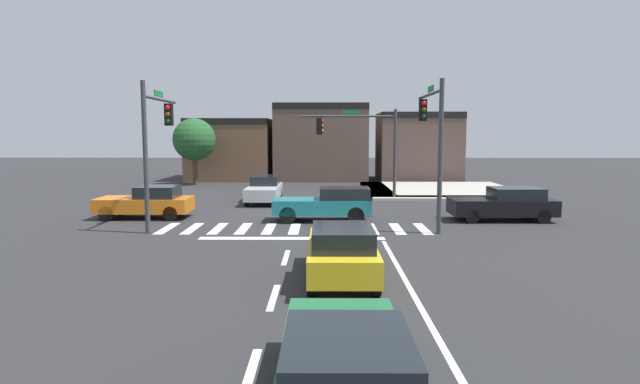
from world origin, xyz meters
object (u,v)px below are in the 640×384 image
Objects in this scene: traffic_signal_northeast at (359,136)px; car_black at (505,204)px; car_teal at (327,204)px; roadside_tree at (194,140)px; traffic_signal_southwest at (156,132)px; car_yellow at (342,251)px; car_orange at (147,202)px; car_green at (345,365)px; car_silver at (265,189)px; traffic_signal_southeast at (432,128)px.

car_black is (5.94, -7.45, -2.92)m from traffic_signal_northeast.
roadside_tree is at bearing -59.28° from car_teal.
traffic_signal_southwest is 11.17m from car_yellow.
car_orange reaches higher than car_green.
car_silver is at bearing 11.23° from traffic_signal_northeast.
car_black is 24.24m from roadside_tree.
car_orange reaches higher than car_silver.
car_teal is at bearing 1.89° from car_yellow.
traffic_signal_northeast is 1.33× the size of car_teal.
car_yellow is 13.25m from car_orange.
car_silver is at bearing 13.35° from car_yellow.
traffic_signal_southwest is at bearing 46.08° from traffic_signal_northeast.
traffic_signal_southwest is at bearing 25.81° from car_green.
car_orange is at bearing 34.38° from traffic_signal_northeast.
traffic_signal_southwest reaches higher than car_green.
traffic_signal_southwest is 1.16× the size of roadside_tree.
car_orange is 18.77m from car_green.
traffic_signal_northeast is 1.36× the size of car_orange.
car_yellow is (-7.50, -9.61, 0.03)m from car_black.
car_yellow is at bearing -1.58° from car_green.
traffic_signal_southeast reaches higher than car_yellow.
car_teal is at bearing 76.10° from traffic_signal_northeast.
car_black is at bearing 60.54° from car_silver.
car_black is 0.90× the size of roadside_tree.
car_yellow reaches higher than car_teal.
car_yellow is 1.02× the size of car_green.
traffic_signal_southeast is 9.60m from car_yellow.
car_silver is (-7.72, 7.87, -3.30)m from traffic_signal_southeast.
traffic_signal_northeast is 0.98× the size of traffic_signal_southwest.
car_teal is (8.15, -0.72, 0.04)m from car_orange.
traffic_signal_southeast reaches higher than car_black.
car_black reaches higher than car_green.
car_black is 1.03× the size of car_green.
traffic_signal_southeast reaches higher than car_silver.
roadside_tree reaches higher than car_teal.
car_teal is at bearing 174.94° from car_orange.
traffic_signal_northeast is at bearing -5.24° from car_yellow.
car_green is at bearing 85.78° from traffic_signal_northeast.
car_green is 34.25m from roadside_tree.
car_green is at bearing 164.45° from traffic_signal_southeast.
roadside_tree reaches higher than car_yellow.
traffic_signal_southwest is 4.09m from car_orange.
roadside_tree is (-17.65, 16.40, 2.64)m from car_black.
car_green is at bearing 9.06° from car_silver.
car_orange is 0.83× the size of roadside_tree.
car_black is (14.74, 1.69, -3.16)m from traffic_signal_southwest.
roadside_tree is at bearing 21.30° from car_yellow.
traffic_signal_southwest reaches higher than traffic_signal_northeast.
car_yellow is at bearing 52.00° from car_black.
car_teal reaches higher than car_black.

